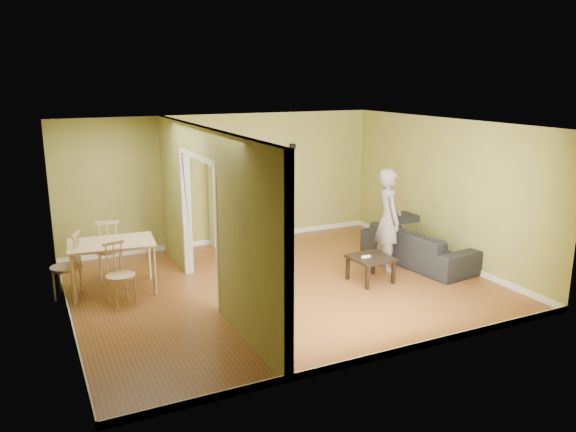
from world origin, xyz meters
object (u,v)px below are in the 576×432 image
object	(u,v)px
bookshelf	(230,195)
coffee_table	(371,261)
sofa	(418,241)
chair_far	(109,248)
chair_near	(120,274)
person	(389,211)
chair_left	(66,266)
dining_table	(112,247)

from	to	relation	value
bookshelf	coffee_table	bearing A→B (deg)	-66.61
sofa	chair_far	world-z (taller)	chair_far
bookshelf	chair_near	xyz separation A→B (m)	(-2.55, -2.25, -0.53)
person	chair_far	bearing A→B (deg)	84.88
chair_near	chair_far	xyz separation A→B (m)	(0.03, 1.23, 0.05)
chair_near	chair_left	bearing A→B (deg)	122.50
bookshelf	dining_table	size ratio (longest dim) A/B	1.55
coffee_table	chair_far	size ratio (longest dim) A/B	0.62
bookshelf	chair_far	xyz separation A→B (m)	(-2.52, -1.02, -0.48)
chair_far	coffee_table	bearing A→B (deg)	161.10
chair_far	bookshelf	bearing A→B (deg)	-148.90
sofa	chair_far	bearing A→B (deg)	65.91
coffee_table	chair_near	bearing A→B (deg)	168.20
dining_table	chair_left	bearing A→B (deg)	177.12
bookshelf	chair_near	distance (m)	3.45
chair_far	person	bearing A→B (deg)	168.89
dining_table	person	bearing A→B (deg)	-12.42
person	chair_left	bearing A→B (deg)	93.83
coffee_table	chair_far	xyz separation A→B (m)	(-3.85, 2.04, 0.16)
dining_table	chair_near	xyz separation A→B (m)	(0.01, -0.59, -0.26)
sofa	coffee_table	distance (m)	1.37
person	chair_near	distance (m)	4.55
sofa	coffee_table	bearing A→B (deg)	101.50
sofa	coffee_table	xyz separation A→B (m)	(-1.30, -0.43, -0.06)
chair_left	chair_far	xyz separation A→B (m)	(0.73, 0.61, 0.01)
dining_table	chair_left	world-z (taller)	chair_left
coffee_table	chair_near	world-z (taller)	chair_near
coffee_table	dining_table	bearing A→B (deg)	160.27
bookshelf	coffee_table	size ratio (longest dim) A/B	3.13
sofa	person	size ratio (longest dim) A/B	1.05
person	coffee_table	xyz separation A→B (m)	(-0.61, -0.40, -0.70)
sofa	chair_near	distance (m)	5.19
coffee_table	dining_table	size ratio (longest dim) A/B	0.50
bookshelf	chair_far	bearing A→B (deg)	-157.93
chair_left	chair_far	distance (m)	0.95
bookshelf	chair_left	world-z (taller)	bookshelf
person	bookshelf	size ratio (longest dim) A/B	1.05
coffee_table	chair_far	bearing A→B (deg)	152.07
chair_far	dining_table	bearing A→B (deg)	94.96
chair_left	chair_far	bearing A→B (deg)	148.70
bookshelf	chair_left	size ratio (longest dim) A/B	1.96
sofa	bookshelf	world-z (taller)	bookshelf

